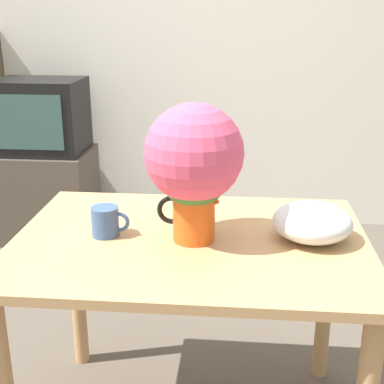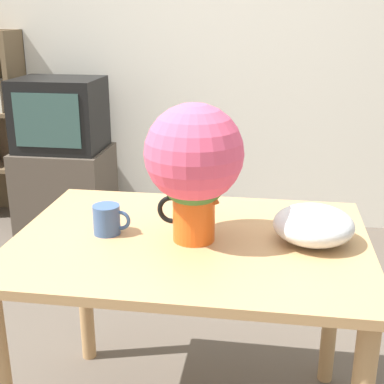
% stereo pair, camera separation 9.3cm
% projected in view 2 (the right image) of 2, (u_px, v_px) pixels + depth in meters
% --- Properties ---
extents(wall_back, '(8.00, 0.05, 2.60)m').
position_uv_depth(wall_back, '(211.00, 35.00, 3.54)').
color(wall_back, silver).
rests_on(wall_back, ground_plane).
extents(table, '(1.14, 0.83, 0.76)m').
position_uv_depth(table, '(191.00, 270.00, 1.76)').
color(table, tan).
rests_on(table, ground_plane).
extents(flower_vase, '(0.31, 0.31, 0.44)m').
position_uv_depth(flower_vase, '(194.00, 163.00, 1.63)').
color(flower_vase, '#E05619').
rests_on(flower_vase, table).
extents(coffee_mug, '(0.12, 0.09, 0.10)m').
position_uv_depth(coffee_mug, '(108.00, 220.00, 1.74)').
color(coffee_mug, '#385689').
rests_on(coffee_mug, table).
extents(white_bowl, '(0.25, 0.25, 0.12)m').
position_uv_depth(white_bowl, '(313.00, 225.00, 1.67)').
color(white_bowl, silver).
rests_on(white_bowl, table).
extents(tv_stand, '(0.59, 0.49, 0.59)m').
position_uv_depth(tv_stand, '(66.00, 191.00, 3.61)').
color(tv_stand, '#4C4238').
rests_on(tv_stand, ground_plane).
extents(tv_set, '(0.54, 0.42, 0.46)m').
position_uv_depth(tv_set, '(60.00, 114.00, 3.44)').
color(tv_set, black).
rests_on(tv_set, tv_stand).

